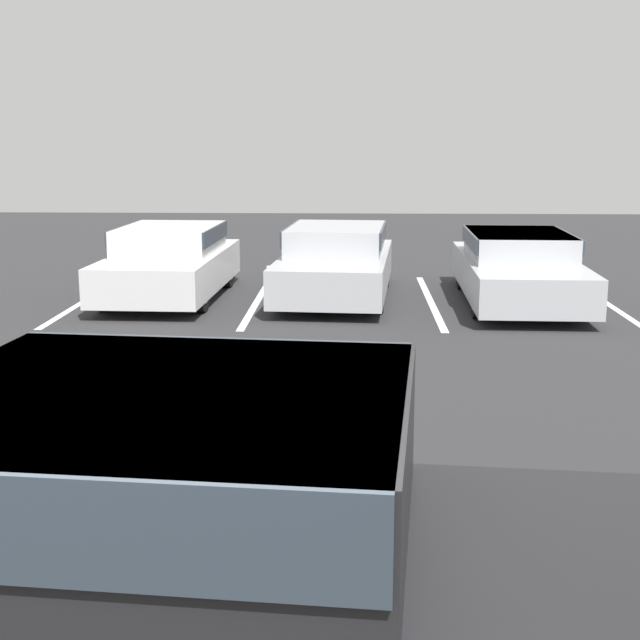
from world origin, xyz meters
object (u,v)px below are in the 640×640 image
at_px(parked_sedan_a, 170,260).
at_px(parked_sedan_c, 518,265).
at_px(pickup_truck, 234,602).
at_px(wheel_stop_curb, 309,270).
at_px(parked_sedan_b, 336,260).

bearing_deg(parked_sedan_a, parked_sedan_c, 89.65).
relative_size(pickup_truck, wheel_stop_curb, 3.29).
height_order(parked_sedan_a, wheel_stop_curb, parked_sedan_a).
distance_m(pickup_truck, parked_sedan_b, 12.12).
height_order(parked_sedan_b, wheel_stop_curb, parked_sedan_b).
bearing_deg(wheel_stop_curb, parked_sedan_c, -40.95).
distance_m(parked_sedan_a, wheel_stop_curb, 3.82).
bearing_deg(parked_sedan_b, parked_sedan_a, -83.29).
bearing_deg(wheel_stop_curb, pickup_truck, -88.38).
xyz_separation_m(pickup_truck, parked_sedan_c, (3.31, 11.75, -0.25)).
height_order(pickup_truck, parked_sedan_b, pickup_truck).
bearing_deg(parked_sedan_b, wheel_stop_curb, -163.59).
bearing_deg(pickup_truck, wheel_stop_curb, 96.74).
xyz_separation_m(pickup_truck, parked_sedan_a, (-2.71, 11.99, -0.22)).
height_order(pickup_truck, parked_sedan_a, pickup_truck).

